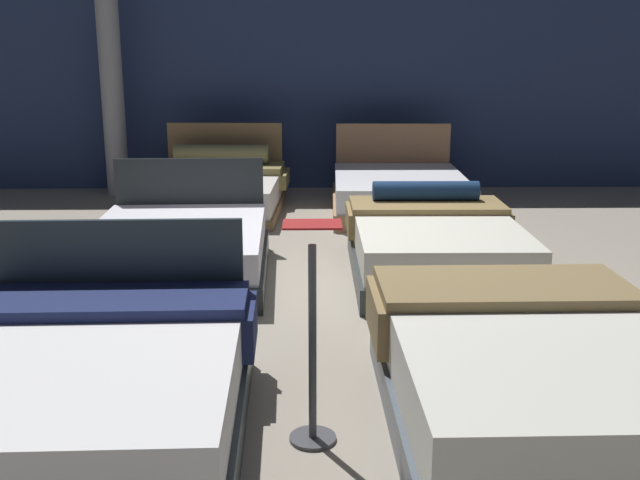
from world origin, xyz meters
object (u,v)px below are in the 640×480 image
(bed_0, at_px, (86,391))
(bed_2, at_px, (178,251))
(bed_3, at_px, (435,247))
(bed_5, at_px, (399,193))
(bed_1, at_px, (532,378))
(support_pillar, at_px, (110,64))
(price_sign, at_px, (313,359))
(bed_4, at_px, (216,190))

(bed_0, height_order, bed_2, bed_0)
(bed_0, xyz_separation_m, bed_3, (2.24, 2.79, -0.01))
(bed_5, bearing_deg, bed_1, -87.76)
(bed_1, distance_m, bed_5, 5.36)
(support_pillar, bearing_deg, bed_1, -60.20)
(bed_0, xyz_separation_m, price_sign, (1.14, -0.04, 0.18))
(support_pillar, bearing_deg, bed_3, -46.09)
(bed_2, distance_m, bed_3, 2.24)
(bed_2, bearing_deg, bed_1, -51.19)
(bed_5, relative_size, price_sign, 1.91)
(bed_4, xyz_separation_m, support_pillar, (-1.46, 1.11, 1.49))
(bed_4, bearing_deg, bed_2, -87.21)
(bed_4, bearing_deg, bed_3, -47.97)
(price_sign, bearing_deg, bed_1, 5.83)
(bed_0, relative_size, price_sign, 1.73)
(bed_0, relative_size, bed_2, 0.98)
(bed_0, xyz_separation_m, bed_5, (2.24, 5.44, -0.03))
(price_sign, height_order, support_pillar, support_pillar)
(bed_3, relative_size, price_sign, 1.76)
(bed_3, relative_size, support_pillar, 0.57)
(bed_0, height_order, bed_4, bed_4)
(bed_2, distance_m, price_sign, 3.04)
(bed_3, height_order, bed_5, bed_5)
(bed_4, relative_size, support_pillar, 0.57)
(bed_0, xyz_separation_m, support_pillar, (-1.47, 6.64, 1.48))
(bed_4, xyz_separation_m, price_sign, (1.15, -5.56, 0.19))
(bed_1, height_order, bed_2, bed_2)
(support_pillar, bearing_deg, bed_4, -37.17)
(price_sign, bearing_deg, support_pillar, 111.38)
(bed_0, bearing_deg, support_pillar, 101.11)
(bed_2, height_order, support_pillar, support_pillar)
(bed_3, bearing_deg, bed_0, -128.28)
(support_pillar, bearing_deg, bed_0, -77.52)
(bed_1, distance_m, bed_3, 2.71)
(bed_2, bearing_deg, bed_5, 48.37)
(bed_3, height_order, support_pillar, support_pillar)
(bed_1, height_order, bed_5, bed_5)
(bed_1, xyz_separation_m, price_sign, (-1.14, -0.12, 0.17))
(bed_0, height_order, support_pillar, support_pillar)
(price_sign, distance_m, support_pillar, 7.29)
(bed_5, distance_m, support_pillar, 4.18)
(bed_0, bearing_deg, bed_2, 88.68)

